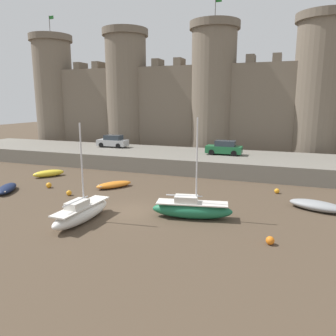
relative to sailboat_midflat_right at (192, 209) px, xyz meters
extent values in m
plane|color=#4C3D2D|center=(-4.51, -0.23, -0.65)|extent=(160.00, 160.00, 0.00)
cube|color=slate|center=(-4.51, 16.65, 0.21)|extent=(66.76, 10.00, 1.71)
cube|color=#706354|center=(-4.51, 26.49, 5.72)|extent=(54.76, 2.80, 12.74)
cylinder|color=#706354|center=(-31.89, 26.49, 8.04)|extent=(6.18, 6.18, 17.38)
cylinder|color=#675B4D|center=(-31.89, 26.49, 17.24)|extent=(6.93, 6.93, 1.00)
cylinder|color=#4C4742|center=(-31.89, 26.49, 19.24)|extent=(0.10, 0.10, 3.00)
cube|color=#19591E|center=(-31.44, 26.49, 20.44)|extent=(0.80, 0.04, 0.50)
cylinder|color=#706354|center=(-18.20, 26.49, 8.04)|extent=(6.18, 6.18, 17.38)
cylinder|color=#675B4D|center=(-18.20, 26.49, 17.24)|extent=(6.93, 6.93, 1.00)
cylinder|color=#706354|center=(-4.51, 26.49, 8.04)|extent=(6.18, 6.18, 17.38)
cylinder|color=#675B4D|center=(-4.51, 26.49, 17.24)|extent=(6.93, 6.93, 1.00)
cylinder|color=#4C4742|center=(-4.51, 26.49, 19.24)|extent=(0.10, 0.10, 3.00)
cube|color=#19591E|center=(-4.06, 26.49, 20.44)|extent=(0.80, 0.04, 0.50)
cylinder|color=#706354|center=(9.18, 26.49, 8.04)|extent=(6.18, 6.18, 17.38)
cylinder|color=#675B4D|center=(9.18, 26.49, 17.24)|extent=(6.93, 6.93, 1.00)
cube|color=#6A5E4F|center=(-26.34, 26.49, 12.64)|extent=(1.10, 2.52, 1.10)
cube|color=#6A5E4F|center=(-22.99, 26.49, 12.64)|extent=(1.10, 2.52, 1.10)
cube|color=#6A5E4F|center=(-12.91, 26.49, 12.64)|extent=(1.10, 2.52, 1.10)
cube|color=#6A5E4F|center=(-9.55, 26.49, 12.64)|extent=(1.10, 2.52, 1.10)
cube|color=#6A5E4F|center=(0.52, 26.49, 12.64)|extent=(1.10, 2.52, 1.10)
cube|color=#6A5E4F|center=(3.88, 26.49, 12.64)|extent=(1.10, 2.52, 1.10)
ellipsoid|color=#1E6B47|center=(0.02, 0.00, -0.09)|extent=(5.62, 2.45, 1.11)
cube|color=silver|center=(0.02, 0.00, 0.42)|extent=(4.93, 2.12, 0.08)
cube|color=silver|center=(-0.38, -0.07, 0.68)|extent=(1.67, 1.22, 0.44)
cylinder|color=silver|center=(0.29, 0.06, 3.31)|extent=(0.10, 0.10, 5.70)
cylinder|color=silver|center=(-0.51, -0.10, 0.91)|extent=(2.42, 0.54, 0.08)
ellipsoid|color=orange|center=(-8.87, 5.19, -0.36)|extent=(2.92, 3.40, 0.57)
ellipsoid|color=gold|center=(-8.87, 5.19, -0.30)|extent=(2.36, 2.76, 0.32)
cube|color=beige|center=(-8.72, 5.40, -0.26)|extent=(0.89, 0.73, 0.06)
cube|color=beige|center=(-9.66, 4.13, -0.28)|extent=(0.67, 0.60, 0.08)
ellipsoid|color=gray|center=(8.15, 4.61, -0.29)|extent=(4.18, 2.65, 0.71)
ellipsoid|color=silver|center=(8.15, 4.61, -0.23)|extent=(3.41, 2.12, 0.39)
cube|color=beige|center=(7.87, 4.71, -0.19)|extent=(0.59, 1.26, 0.06)
ellipsoid|color=#141E3D|center=(-16.99, 0.74, -0.34)|extent=(2.70, 3.58, 0.62)
ellipsoid|color=navy|center=(-16.99, 0.74, -0.28)|extent=(2.17, 2.91, 0.34)
cube|color=beige|center=(-17.11, 0.96, -0.24)|extent=(1.02, 0.68, 0.06)
cube|color=beige|center=(-16.36, -0.43, -0.26)|extent=(0.73, 0.57, 0.08)
ellipsoid|color=yellow|center=(-17.54, 6.81, -0.30)|extent=(2.75, 3.23, 0.71)
ellipsoid|color=#F2F246|center=(-17.54, 6.81, -0.24)|extent=(2.22, 2.62, 0.39)
cube|color=beige|center=(-17.41, 7.00, -0.20)|extent=(0.89, 0.72, 0.06)
cube|color=beige|center=(-18.26, 5.81, -0.22)|extent=(0.66, 0.59, 0.08)
ellipsoid|color=silver|center=(-6.60, -3.15, -0.09)|extent=(1.63, 5.54, 1.11)
cube|color=silver|center=(-6.60, -3.15, 0.42)|extent=(1.39, 4.87, 0.08)
cube|color=silver|center=(-6.62, -3.56, 0.68)|extent=(0.97, 1.57, 0.44)
cylinder|color=silver|center=(-6.59, -2.88, 3.15)|extent=(0.10, 0.10, 5.37)
cylinder|color=silver|center=(-6.63, -3.70, 0.91)|extent=(0.19, 2.47, 0.08)
sphere|color=orange|center=(-11.20, 1.66, -0.43)|extent=(0.45, 0.45, 0.45)
sphere|color=orange|center=(5.27, -2.59, -0.41)|extent=(0.48, 0.48, 0.48)
sphere|color=orange|center=(5.27, 8.32, -0.43)|extent=(0.43, 0.43, 0.43)
sphere|color=orange|center=(-14.47, 3.11, -0.40)|extent=(0.50, 0.50, 0.50)
cube|color=#B2B5B7|center=(-16.24, 18.15, 1.67)|extent=(4.11, 1.74, 0.80)
cube|color=#2D3842|center=(-16.09, 18.15, 2.37)|extent=(2.27, 1.52, 0.64)
cylinder|color=black|center=(-17.50, 17.29, 1.39)|extent=(0.64, 0.19, 0.64)
cylinder|color=black|center=(-17.51, 18.99, 1.39)|extent=(0.64, 0.19, 0.64)
cylinder|color=black|center=(-14.96, 17.31, 1.39)|extent=(0.64, 0.19, 0.64)
cylinder|color=black|center=(-14.97, 19.01, 1.39)|extent=(0.64, 0.19, 0.64)
cube|color=#1E6638|center=(-1.00, 17.02, 1.67)|extent=(4.11, 1.74, 0.80)
cube|color=#2D3842|center=(-0.85, 17.02, 2.37)|extent=(2.27, 1.52, 0.64)
cylinder|color=black|center=(-2.26, 16.16, 1.39)|extent=(0.64, 0.19, 0.64)
cylinder|color=black|center=(-2.28, 17.86, 1.39)|extent=(0.64, 0.19, 0.64)
cylinder|color=black|center=(0.28, 16.18, 1.39)|extent=(0.64, 0.19, 0.64)
cylinder|color=black|center=(0.27, 17.88, 1.39)|extent=(0.64, 0.19, 0.64)
camera|label=1|loc=(5.72, -20.46, 7.18)|focal=35.00mm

